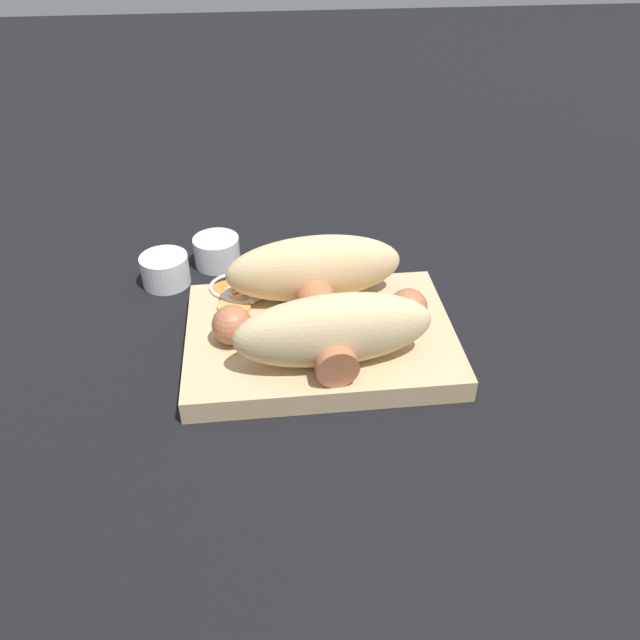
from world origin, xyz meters
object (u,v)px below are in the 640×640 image
Objects in this scene: bread_roll at (323,297)px; condiment_cup_near at (217,253)px; sausage at (321,315)px; food_tray at (320,338)px; condiment_cup_far at (166,271)px.

bread_roll reaches higher than condiment_cup_near.
bread_roll is 0.92× the size of sausage.
food_tray is 0.03m from sausage.
bread_roll is at bearing -38.50° from condiment_cup_far.
food_tray is 0.18m from condiment_cup_near.
condiment_cup_near is (-0.09, 0.15, 0.00)m from food_tray.
sausage is (-0.00, -0.01, -0.01)m from bread_roll.
condiment_cup_far reaches higher than food_tray.
condiment_cup_near is 0.06m from condiment_cup_far.
bread_roll is 0.02m from sausage.
food_tray is 0.04m from bread_roll.
bread_roll is 0.18m from condiment_cup_near.
condiment_cup_near is at bearing 121.56° from food_tray.
sausage is at bearing -40.19° from condiment_cup_far.
condiment_cup_far is at bearing 141.50° from bread_roll.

